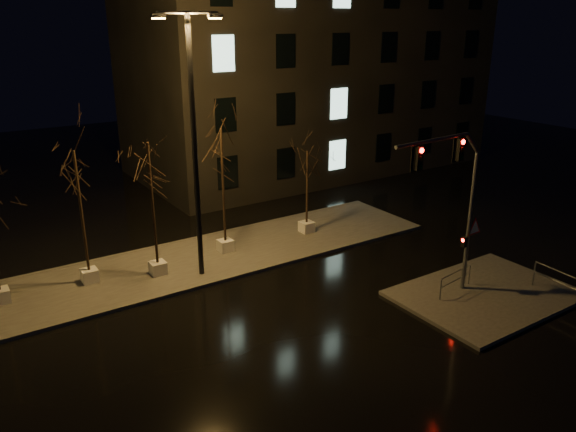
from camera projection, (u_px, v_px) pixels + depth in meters
ground at (283, 311)px, 21.50m from camera, size 90.00×90.00×0.00m
median at (213, 257)px, 26.19m from camera, size 22.00×5.00×0.15m
sidewalk_corner at (486, 294)px, 22.62m from camera, size 7.00×5.00×0.15m
building at (310, 63)px, 40.42m from camera, size 25.00×12.00×15.00m
tree_1 at (77, 181)px, 22.11m from camera, size 1.80×1.80×5.76m
tree_2 at (150, 173)px, 22.78m from camera, size 1.80×1.80×5.93m
tree_3 at (222, 157)px, 25.13m from camera, size 1.80×1.80×6.01m
tree_4 at (307, 169)px, 27.91m from camera, size 1.80×1.80×4.39m
traffic_signal_mast at (456, 192)px, 20.97m from camera, size 5.35×0.45×6.54m
streetlight_main at (194, 132)px, 22.25m from camera, size 2.67×0.80×10.69m
guard_rail_a at (456, 278)px, 22.49m from camera, size 2.09×0.34×0.91m
guard_rail_b at (559, 280)px, 22.11m from camera, size 0.22×2.27×1.08m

